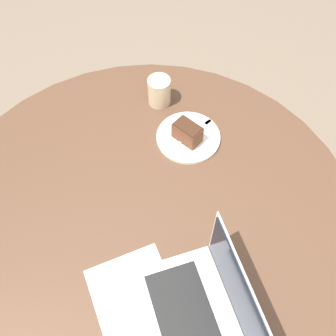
% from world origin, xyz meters
% --- Properties ---
extents(ground_plane, '(12.00, 12.00, 0.00)m').
position_xyz_m(ground_plane, '(0.00, 0.00, 0.00)').
color(ground_plane, '#6B5B4C').
extents(dining_table, '(1.31, 1.31, 0.77)m').
position_xyz_m(dining_table, '(0.00, 0.00, 0.62)').
color(dining_table, '#4C3323').
rests_on(dining_table, ground_plane).
extents(paper_document, '(0.40, 0.36, 0.00)m').
position_xyz_m(paper_document, '(-0.16, 0.24, 0.77)').
color(paper_document, white).
rests_on(paper_document, dining_table).
extents(plate, '(0.22, 0.22, 0.01)m').
position_xyz_m(plate, '(0.05, -0.32, 0.78)').
color(plate, silver).
rests_on(plate, dining_table).
extents(cake_slice, '(0.10, 0.07, 0.07)m').
position_xyz_m(cake_slice, '(0.05, -0.31, 0.81)').
color(cake_slice, brown).
rests_on(cake_slice, plate).
extents(fork, '(0.06, 0.17, 0.00)m').
position_xyz_m(fork, '(0.04, -0.36, 0.78)').
color(fork, silver).
rests_on(fork, plate).
extents(coffee_glass, '(0.08, 0.08, 0.11)m').
position_xyz_m(coffee_glass, '(0.23, -0.41, 0.82)').
color(coffee_glass, '#C6AD89').
rests_on(coffee_glass, dining_table).
extents(laptop, '(0.41, 0.40, 0.23)m').
position_xyz_m(laptop, '(-0.28, 0.15, 0.81)').
color(laptop, silver).
rests_on(laptop, dining_table).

